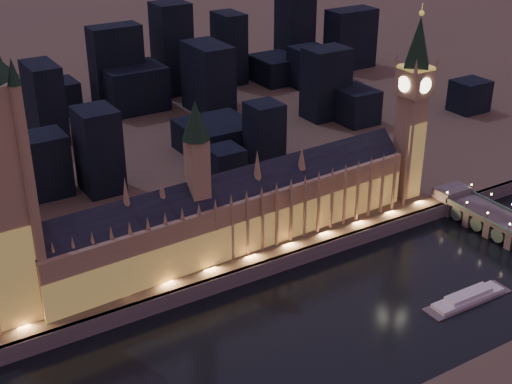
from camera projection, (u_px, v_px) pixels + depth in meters
ground_plane at (313, 320)px, 309.23m from camera, size 2000.00×2000.00×0.00m
north_bank at (5, 51)px, 705.91m from camera, size 2000.00×960.00×8.00m
embankment_wall at (263, 270)px, 338.91m from camera, size 2000.00×2.50×8.00m
palace_of_westminster at (235, 212)px, 343.73m from camera, size 202.00×29.98×78.00m
elizabeth_tower at (414, 93)px, 378.55m from camera, size 18.00×18.00×106.66m
river_boat at (468, 298)px, 321.87m from camera, size 45.92×11.39×4.50m
city_backdrop at (148, 89)px, 502.81m from camera, size 466.43×215.63×89.00m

